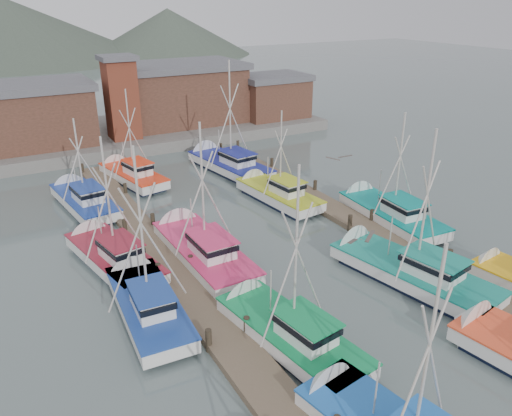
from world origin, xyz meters
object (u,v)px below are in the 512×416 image
lookout_tower (121,97)px  boat_4 (283,330)px  boat_8 (200,248)px  boat_12 (130,174)px

lookout_tower → boat_4: bearing=-94.1°
lookout_tower → boat_8: (-2.74, -26.45, -4.87)m
lookout_tower → boat_8: size_ratio=0.83×
lookout_tower → boat_4: lookout_tower is taller
boat_8 → boat_4: bearing=-90.4°
lookout_tower → boat_8: 27.03m
lookout_tower → boat_12: (-2.56, -10.50, -4.87)m
lookout_tower → boat_12: bearing=-103.7°
boat_4 → boat_12: boat_4 is taller
lookout_tower → boat_12: size_ratio=0.94×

